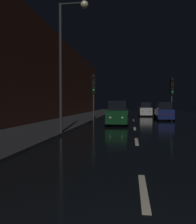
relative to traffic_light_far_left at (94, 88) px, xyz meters
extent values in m
cube|color=black|center=(4.09, 2.45, -3.47)|extent=(25.18, 84.00, 0.02)
cube|color=#28282B|center=(-2.30, 2.45, -3.39)|extent=(4.40, 84.00, 0.15)
cube|color=#472319|center=(-4.90, -1.05, 1.45)|extent=(0.80, 63.00, 9.82)
cube|color=beige|center=(4.09, -19.05, -3.45)|extent=(0.16, 2.20, 0.01)
cube|color=beige|center=(4.09, -12.52, -3.45)|extent=(0.16, 2.20, 0.01)
cube|color=beige|center=(4.09, -6.50, -3.45)|extent=(0.16, 2.20, 0.01)
cube|color=beige|center=(4.09, 2.07, -3.45)|extent=(0.16, 2.20, 0.01)
cube|color=beige|center=(4.09, 2.97, -3.45)|extent=(0.16, 2.20, 0.01)
cylinder|color=#38383A|center=(0.00, 0.02, -2.02)|extent=(0.12, 0.12, 2.88)
cube|color=black|center=(0.00, 0.02, 0.36)|extent=(0.36, 0.39, 1.90)
sphere|color=black|center=(0.03, -0.15, 1.00)|extent=(0.22, 0.22, 0.22)
sphere|color=black|center=(0.03, -0.15, 0.36)|extent=(0.22, 0.22, 0.22)
sphere|color=#19D84C|center=(0.03, -0.15, -0.27)|extent=(0.22, 0.22, 0.22)
cylinder|color=#38383A|center=(8.18, 2.71, -2.09)|extent=(0.12, 0.12, 2.74)
cube|color=black|center=(8.18, 2.71, 0.23)|extent=(0.37, 0.40, 1.90)
sphere|color=black|center=(8.21, 2.53, 0.86)|extent=(0.22, 0.22, 0.22)
sphere|color=black|center=(8.21, 2.53, 0.23)|extent=(0.22, 0.22, 0.22)
sphere|color=#19D84C|center=(8.21, 2.53, -0.40)|extent=(0.22, 0.22, 0.22)
cylinder|color=#2D2D30|center=(-0.20, -10.80, 0.30)|extent=(0.16, 0.16, 7.52)
cylinder|color=#2D2D30|center=(0.50, -10.80, 4.01)|extent=(1.40, 0.10, 0.10)
sphere|color=beige|center=(1.20, -10.80, 3.91)|extent=(0.44, 0.44, 0.44)
cube|color=#0F3819|center=(2.67, -3.67, -2.72)|extent=(1.72, 4.01, 1.05)
cube|color=black|center=(2.67, -3.52, -1.80)|extent=(1.46, 2.00, 0.80)
cylinder|color=black|center=(3.51, -5.07, -3.16)|extent=(0.21, 0.61, 0.61)
cylinder|color=black|center=(1.83, -5.07, -3.16)|extent=(0.21, 0.61, 0.61)
cylinder|color=black|center=(3.51, -2.26, -3.16)|extent=(0.21, 0.61, 0.61)
cylinder|color=black|center=(1.83, -2.26, -3.16)|extent=(0.21, 0.61, 0.61)
sphere|color=white|center=(3.14, -5.63, -2.72)|extent=(0.17, 0.17, 0.17)
sphere|color=white|center=(2.20, -5.63, -2.72)|extent=(0.17, 0.17, 0.17)
sphere|color=red|center=(3.14, -1.70, -2.72)|extent=(0.17, 0.17, 0.17)
sphere|color=red|center=(2.20, -1.70, -2.72)|extent=(0.17, 0.17, 0.17)
cube|color=silver|center=(5.86, 11.09, -2.74)|extent=(1.67, 3.90, 1.02)
cube|color=black|center=(5.86, 10.95, -1.84)|extent=(1.42, 1.95, 0.78)
cylinder|color=black|center=(5.04, 12.45, -3.16)|extent=(0.20, 0.59, 0.59)
cylinder|color=black|center=(6.68, 12.45, -3.16)|extent=(0.20, 0.59, 0.59)
cylinder|color=black|center=(5.04, 9.72, -3.16)|extent=(0.20, 0.59, 0.59)
cylinder|color=black|center=(6.68, 9.72, -3.16)|extent=(0.20, 0.59, 0.59)
sphere|color=slate|center=(5.40, 13.00, -2.74)|extent=(0.17, 0.17, 0.17)
sphere|color=slate|center=(6.32, 13.00, -2.74)|extent=(0.17, 0.17, 0.17)
sphere|color=red|center=(5.40, 9.18, -2.74)|extent=(0.17, 0.17, 0.17)
sphere|color=red|center=(6.32, 9.18, -2.74)|extent=(0.17, 0.17, 0.17)
cube|color=#141E51|center=(7.38, 2.75, -2.75)|extent=(1.65, 3.85, 1.01)
cube|color=black|center=(7.38, 2.61, -1.86)|extent=(1.40, 1.92, 0.77)
cylinder|color=black|center=(6.57, 4.09, -3.17)|extent=(0.20, 0.59, 0.59)
cylinder|color=black|center=(8.18, 4.09, -3.17)|extent=(0.20, 0.59, 0.59)
cylinder|color=black|center=(6.57, 1.40, -3.17)|extent=(0.20, 0.59, 0.59)
cylinder|color=black|center=(8.18, 1.40, -3.17)|extent=(0.20, 0.59, 0.59)
sphere|color=slate|center=(6.92, 4.63, -2.75)|extent=(0.16, 0.16, 0.16)
sphere|color=slate|center=(7.83, 4.63, -2.75)|extent=(0.16, 0.16, 0.16)
sphere|color=red|center=(6.92, 0.86, -2.75)|extent=(0.16, 0.16, 0.16)
sphere|color=red|center=(7.83, 0.86, -2.75)|extent=(0.16, 0.16, 0.16)
camera|label=1|loc=(3.82, -24.11, -1.61)|focal=38.29mm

